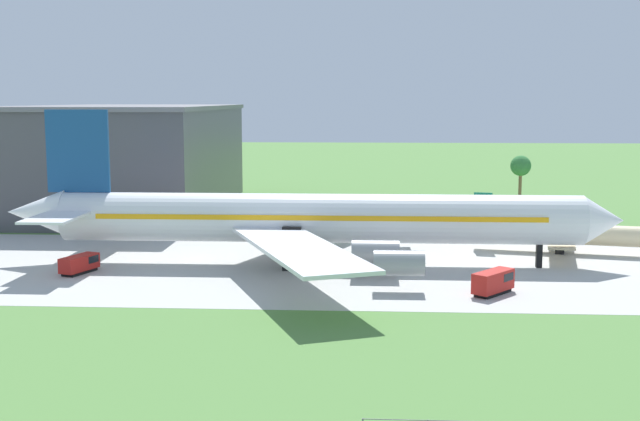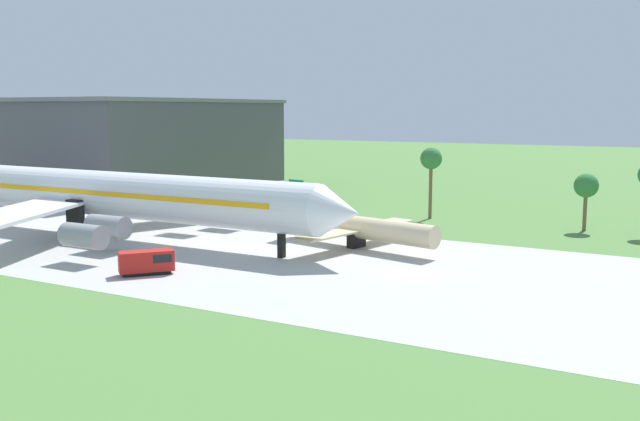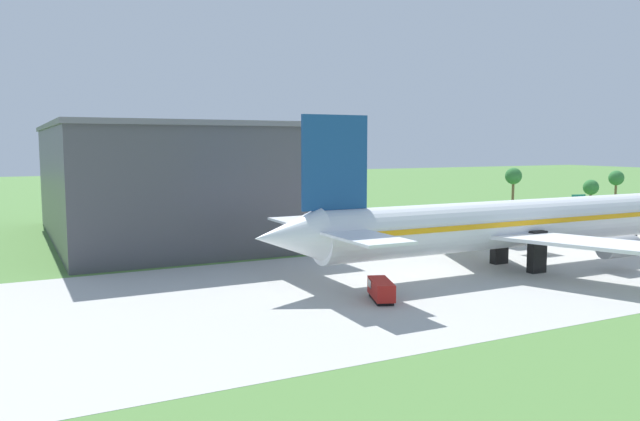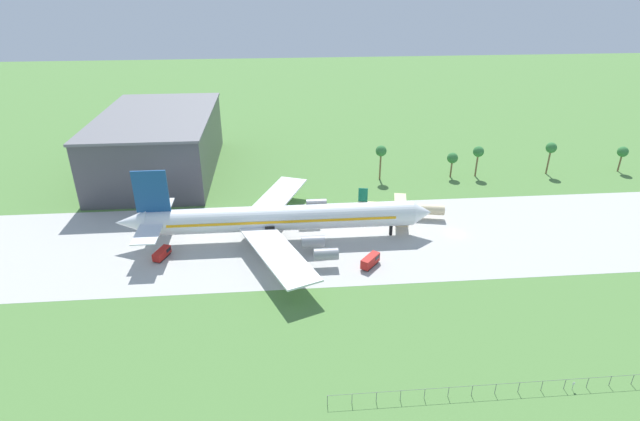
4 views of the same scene
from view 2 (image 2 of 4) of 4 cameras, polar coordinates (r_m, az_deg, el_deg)
name	(u,v)px [view 2 (image 2 of 4)]	position (r m, az deg, el deg)	size (l,w,h in m)	color
ground_plane	(412,275)	(79.17, 7.34, -5.16)	(600.00, 600.00, 0.00)	#517F3D
taxiway_strip	(412,275)	(79.17, 7.34, -5.15)	(320.00, 44.00, 0.02)	#B2B2AD
jet_airliner	(104,194)	(105.51, -16.91, 1.28)	(80.69, 61.73, 20.30)	white
regional_aircraft	(356,227)	(93.75, 2.88, -1.33)	(24.20, 21.96, 8.28)	beige
catering_van	(148,262)	(80.84, -13.59, -4.01)	(5.33, 5.81, 2.66)	black
terminal_building	(149,143)	(170.27, -13.49, 5.24)	(36.72, 61.20, 20.39)	#47474C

